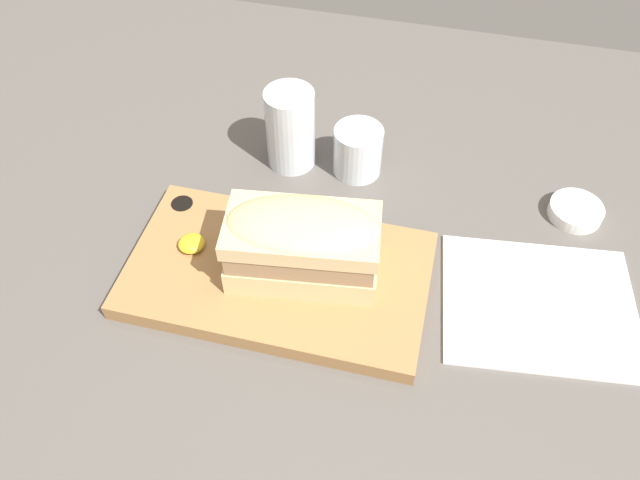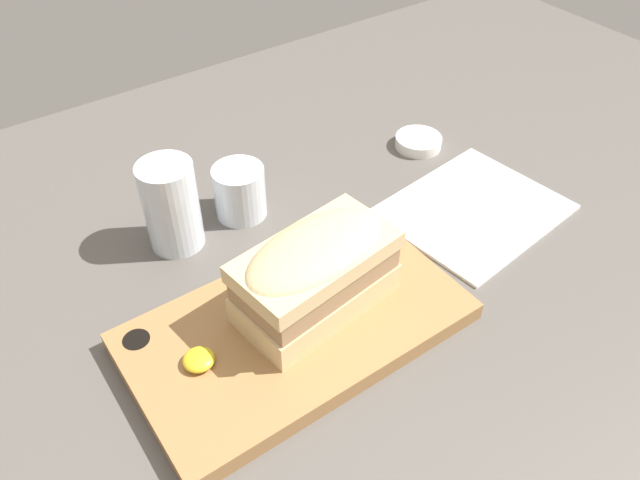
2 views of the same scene
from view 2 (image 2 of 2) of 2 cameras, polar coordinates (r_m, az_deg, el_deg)
dining_table at (r=63.46cm, az=2.95°, el=-11.12°), size 173.16×125.72×2.00cm
serving_board at (r=63.67cm, az=-2.24°, el=-7.86°), size 33.55×18.99×2.13cm
sandwich at (r=60.86cm, az=-0.11°, el=-2.66°), size 17.10×10.45×8.96cm
mustard_dollop at (r=60.07cm, az=-11.03°, el=-10.68°), size 3.02×3.02×1.21cm
water_glass at (r=72.77cm, az=-13.35°, el=2.62°), size 6.32×6.32×10.94cm
wine_glass at (r=76.64cm, az=-7.34°, el=4.28°), size 6.31×6.31×6.60cm
napkin at (r=80.41cm, az=13.86°, el=2.69°), size 22.81×19.48×0.40cm
condiment_dish at (r=90.41cm, az=8.98°, el=8.86°), size 6.54×6.54×1.59cm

